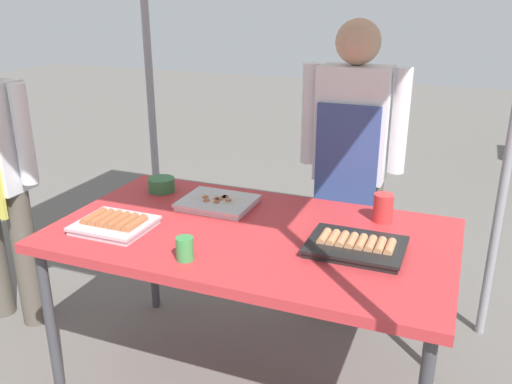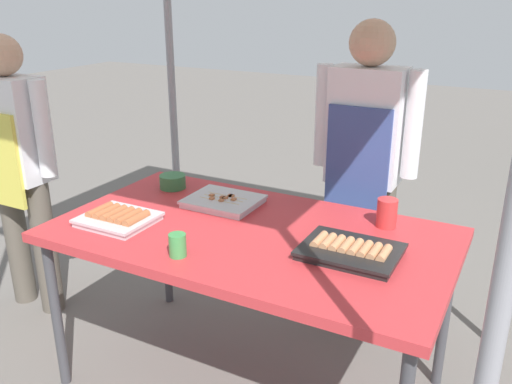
{
  "view_description": "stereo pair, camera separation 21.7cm",
  "coord_description": "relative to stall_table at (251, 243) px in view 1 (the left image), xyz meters",
  "views": [
    {
      "loc": [
        0.76,
        -1.85,
        1.65
      ],
      "look_at": [
        0.0,
        0.05,
        0.9
      ],
      "focal_mm": 37.97,
      "sensor_mm": 36.0,
      "label": 1
    },
    {
      "loc": [
        0.96,
        -1.75,
        1.65
      ],
      "look_at": [
        0.0,
        0.05,
        0.9
      ],
      "focal_mm": 37.97,
      "sensor_mm": 36.0,
      "label": 2
    }
  ],
  "objects": [
    {
      "name": "drink_cup_near_edge",
      "position": [
        0.47,
        0.3,
        0.11
      ],
      "size": [
        0.08,
        0.08,
        0.12
      ],
      "primitive_type": "cylinder",
      "color": "red",
      "rests_on": "stall_table"
    },
    {
      "name": "tray_grilled_sausages",
      "position": [
        0.43,
        -0.02,
        0.07
      ],
      "size": [
        0.36,
        0.27,
        0.05
      ],
      "color": "black",
      "rests_on": "stall_table"
    },
    {
      "name": "vendor_woman",
      "position": [
        0.24,
        0.71,
        0.21
      ],
      "size": [
        0.52,
        0.23,
        1.55
      ],
      "rotation": [
        0.0,
        0.0,
        3.14
      ],
      "color": "#595147",
      "rests_on": "ground"
    },
    {
      "name": "condiment_bowl",
      "position": [
        -0.58,
        0.27,
        0.09
      ],
      "size": [
        0.13,
        0.13,
        0.07
      ],
      "primitive_type": "cylinder",
      "color": "#33723F",
      "rests_on": "stall_table"
    },
    {
      "name": "tray_meat_skewers",
      "position": [
        -0.24,
        0.19,
        0.07
      ],
      "size": [
        0.32,
        0.27,
        0.04
      ],
      "color": "silver",
      "rests_on": "stall_table"
    },
    {
      "name": "tray_pork_links",
      "position": [
        -0.52,
        -0.19,
        0.08
      ],
      "size": [
        0.29,
        0.26,
        0.06
      ],
      "color": "silver",
      "rests_on": "stall_table"
    },
    {
      "name": "stall_table",
      "position": [
        0.0,
        0.0,
        0.0
      ],
      "size": [
        1.6,
        0.9,
        0.75
      ],
      "color": "#C63338",
      "rests_on": "ground"
    },
    {
      "name": "ground_plane",
      "position": [
        0.0,
        0.0,
        -0.7
      ],
      "size": [
        18.0,
        18.0,
        0.0
      ],
      "primitive_type": "plane",
      "color": "#66605B"
    },
    {
      "name": "drink_cup_by_wok",
      "position": [
        -0.13,
        -0.32,
        0.1
      ],
      "size": [
        0.06,
        0.06,
        0.09
      ],
      "primitive_type": "cylinder",
      "color": "#3F994C",
      "rests_on": "stall_table"
    }
  ]
}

